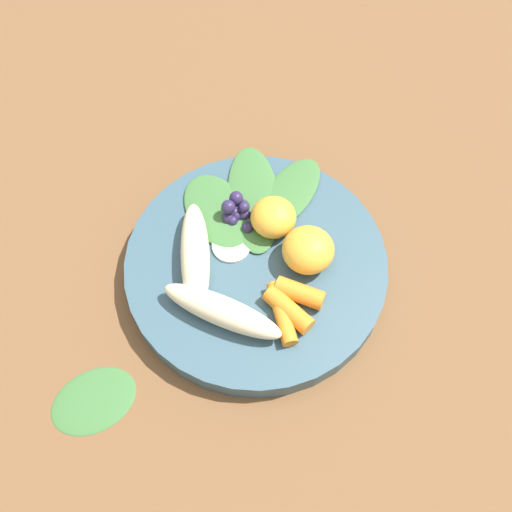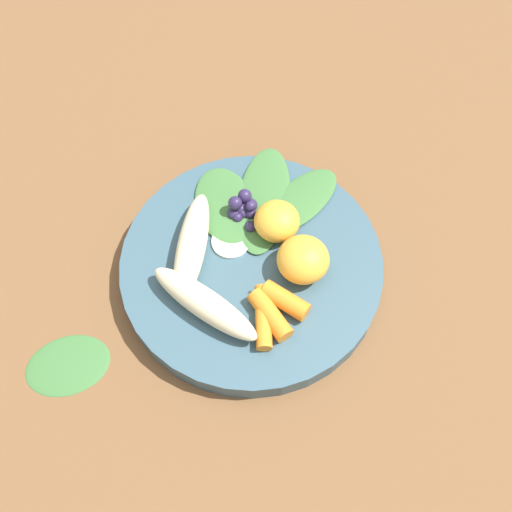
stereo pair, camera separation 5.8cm
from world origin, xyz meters
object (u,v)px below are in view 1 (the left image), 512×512
object	(u,v)px
banana_peeled_left	(222,311)
orange_segment_near	(273,217)
banana_peeled_right	(195,256)
bowl	(256,267)
kale_leaf_stray	(93,400)

from	to	relation	value
banana_peeled_left	orange_segment_near	world-z (taller)	orange_segment_near
banana_peeled_right	orange_segment_near	distance (m)	0.09
bowl	orange_segment_near	bearing A→B (deg)	-126.33
orange_segment_near	banana_peeled_left	bearing A→B (deg)	51.14
bowl	orange_segment_near	distance (m)	0.05
bowl	banana_peeled_right	distance (m)	0.06
bowl	banana_peeled_right	bearing A→B (deg)	-10.71
bowl	banana_peeled_right	world-z (taller)	banana_peeled_right
bowl	kale_leaf_stray	bearing A→B (deg)	28.69
bowl	banana_peeled_right	size ratio (longest dim) A/B	2.19
banana_peeled_left	kale_leaf_stray	size ratio (longest dim) A/B	1.49
orange_segment_near	kale_leaf_stray	xyz separation A→B (m)	(0.20, 0.13, -0.04)
kale_leaf_stray	banana_peeled_right	bearing A→B (deg)	-152.31
bowl	banana_peeled_left	xyz separation A→B (m)	(0.04, 0.05, 0.03)
kale_leaf_stray	orange_segment_near	bearing A→B (deg)	-161.53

